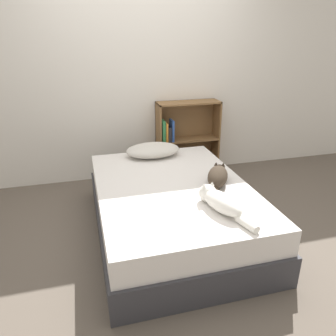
{
  "coord_description": "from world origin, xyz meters",
  "views": [
    {
      "loc": [
        -0.72,
        -2.51,
        1.71
      ],
      "look_at": [
        0.0,
        0.14,
        0.58
      ],
      "focal_mm": 35.0,
      "sensor_mm": 36.0,
      "label": 1
    }
  ],
  "objects": [
    {
      "name": "cat_light",
      "position": [
        0.22,
        -0.51,
        0.54
      ],
      "size": [
        0.27,
        0.6,
        0.16
      ],
      "rotation": [
        0.0,
        0.0,
        1.85
      ],
      "color": "white",
      "rests_on": "bed"
    },
    {
      "name": "pillow",
      "position": [
        -0.01,
        0.75,
        0.55
      ],
      "size": [
        0.58,
        0.37,
        0.14
      ],
      "color": "beige",
      "rests_on": "bed"
    },
    {
      "name": "bookshelf",
      "position": [
        0.53,
        1.29,
        0.49
      ],
      "size": [
        0.78,
        0.26,
        0.94
      ],
      "color": "brown",
      "rests_on": "ground_plane"
    },
    {
      "name": "wall_back",
      "position": [
        0.0,
        1.42,
        1.25
      ],
      "size": [
        8.0,
        0.06,
        2.5
      ],
      "color": "silver",
      "rests_on": "ground_plane"
    },
    {
      "name": "bed",
      "position": [
        0.0,
        0.0,
        0.23
      ],
      "size": [
        1.34,
        1.92,
        0.48
      ],
      "color": "#333338",
      "rests_on": "ground_plane"
    },
    {
      "name": "cat_dark",
      "position": [
        0.39,
        -0.1,
        0.55
      ],
      "size": [
        0.34,
        0.49,
        0.16
      ],
      "rotation": [
        0.0,
        0.0,
        1.07
      ],
      "color": "#33281E",
      "rests_on": "bed"
    },
    {
      "name": "ground_plane",
      "position": [
        0.0,
        0.0,
        0.0
      ],
      "size": [
        8.0,
        8.0,
        0.0
      ],
      "primitive_type": "plane",
      "color": "brown"
    }
  ]
}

